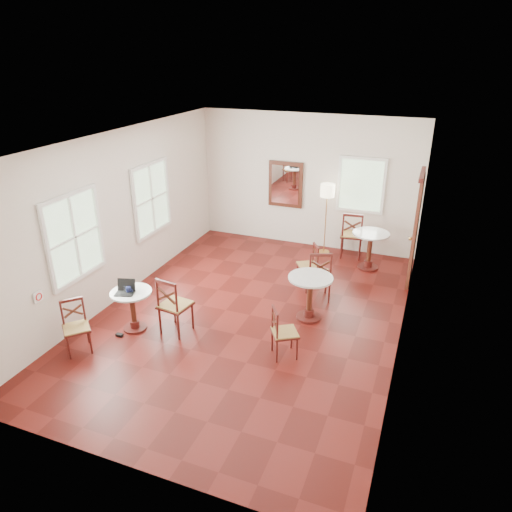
{
  "coord_description": "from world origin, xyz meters",
  "views": [
    {
      "loc": [
        2.66,
        -6.58,
        4.27
      ],
      "look_at": [
        0.0,
        0.3,
        1.0
      ],
      "focal_mm": 33.14,
      "sensor_mm": 36.0,
      "label": 1
    }
  ],
  "objects_px": {
    "chair_near_b": "(76,327)",
    "chair_back_b": "(308,265)",
    "cafe_table_mid": "(310,293)",
    "floor_lamp": "(327,195)",
    "mouse": "(129,287)",
    "chair_back_a": "(352,235)",
    "laptop": "(125,290)",
    "power_adapter": "(119,335)",
    "chair_mid_b": "(283,332)",
    "navy_mug": "(129,290)",
    "chair_near_a": "(174,305)",
    "water_glass": "(126,290)",
    "chair_mid_a": "(319,275)",
    "cafe_table_near": "(133,306)",
    "cafe_table_back": "(370,246)"
  },
  "relations": [
    {
      "from": "chair_near_b",
      "to": "laptop",
      "type": "relative_size",
      "value": 2.42
    },
    {
      "from": "chair_mid_a",
      "to": "chair_mid_b",
      "type": "height_order",
      "value": "chair_mid_a"
    },
    {
      "from": "cafe_table_back",
      "to": "chair_near_a",
      "type": "distance_m",
      "value": 4.39
    },
    {
      "from": "chair_near_a",
      "to": "navy_mug",
      "type": "relative_size",
      "value": 8.18
    },
    {
      "from": "chair_near_b",
      "to": "power_adapter",
      "type": "distance_m",
      "value": 0.74
    },
    {
      "from": "cafe_table_near",
      "to": "floor_lamp",
      "type": "relative_size",
      "value": 0.44
    },
    {
      "from": "laptop",
      "to": "navy_mug",
      "type": "bearing_deg",
      "value": 1.15
    },
    {
      "from": "chair_back_b",
      "to": "water_glass",
      "type": "bearing_deg",
      "value": -71.59
    },
    {
      "from": "chair_back_b",
      "to": "water_glass",
      "type": "height_order",
      "value": "chair_back_b"
    },
    {
      "from": "cafe_table_back",
      "to": "laptop",
      "type": "height_order",
      "value": "laptop"
    },
    {
      "from": "chair_back_b",
      "to": "mouse",
      "type": "distance_m",
      "value": 3.43
    },
    {
      "from": "chair_near_b",
      "to": "chair_mid_b",
      "type": "distance_m",
      "value": 3.12
    },
    {
      "from": "cafe_table_mid",
      "to": "floor_lamp",
      "type": "bearing_deg",
      "value": 98.6
    },
    {
      "from": "chair_near_a",
      "to": "navy_mug",
      "type": "bearing_deg",
      "value": 25.69
    },
    {
      "from": "chair_near_b",
      "to": "chair_back_a",
      "type": "bearing_deg",
      "value": 10.56
    },
    {
      "from": "chair_mid_b",
      "to": "navy_mug",
      "type": "xyz_separation_m",
      "value": [
        -2.52,
        -0.23,
        0.34
      ]
    },
    {
      "from": "cafe_table_mid",
      "to": "navy_mug",
      "type": "bearing_deg",
      "value": -151.66
    },
    {
      "from": "laptop",
      "to": "power_adapter",
      "type": "xyz_separation_m",
      "value": [
        -0.05,
        -0.23,
        -0.73
      ]
    },
    {
      "from": "cafe_table_back",
      "to": "chair_back_b",
      "type": "height_order",
      "value": "chair_back_b"
    },
    {
      "from": "navy_mug",
      "to": "water_glass",
      "type": "bearing_deg",
      "value": -144.33
    },
    {
      "from": "laptop",
      "to": "power_adapter",
      "type": "distance_m",
      "value": 0.76
    },
    {
      "from": "mouse",
      "to": "chair_back_a",
      "type": "bearing_deg",
      "value": 66.26
    },
    {
      "from": "cafe_table_mid",
      "to": "chair_back_b",
      "type": "distance_m",
      "value": 1.3
    },
    {
      "from": "cafe_table_near",
      "to": "chair_back_a",
      "type": "height_order",
      "value": "chair_back_a"
    },
    {
      "from": "chair_near_a",
      "to": "chair_mid_b",
      "type": "height_order",
      "value": "chair_near_a"
    },
    {
      "from": "chair_near_a",
      "to": "laptop",
      "type": "relative_size",
      "value": 2.89
    },
    {
      "from": "cafe_table_near",
      "to": "chair_mid_a",
      "type": "bearing_deg",
      "value": 39.3
    },
    {
      "from": "chair_mid_a",
      "to": "water_glass",
      "type": "height_order",
      "value": "chair_mid_a"
    },
    {
      "from": "laptop",
      "to": "navy_mug",
      "type": "relative_size",
      "value": 2.83
    },
    {
      "from": "cafe_table_back",
      "to": "mouse",
      "type": "bearing_deg",
      "value": -132.27
    },
    {
      "from": "floor_lamp",
      "to": "chair_mid_b",
      "type": "bearing_deg",
      "value": -85.02
    },
    {
      "from": "water_glass",
      "to": "chair_mid_a",
      "type": "bearing_deg",
      "value": 39.69
    },
    {
      "from": "chair_back_a",
      "to": "water_glass",
      "type": "xyz_separation_m",
      "value": [
        -2.8,
        -4.3,
        0.23
      ]
    },
    {
      "from": "navy_mug",
      "to": "chair_back_b",
      "type": "bearing_deg",
      "value": 49.86
    },
    {
      "from": "cafe_table_mid",
      "to": "mouse",
      "type": "relative_size",
      "value": 9.36
    },
    {
      "from": "mouse",
      "to": "power_adapter",
      "type": "height_order",
      "value": "mouse"
    },
    {
      "from": "cafe_table_mid",
      "to": "chair_near_b",
      "type": "height_order",
      "value": "chair_near_b"
    },
    {
      "from": "cafe_table_near",
      "to": "laptop",
      "type": "relative_size",
      "value": 2.03
    },
    {
      "from": "floor_lamp",
      "to": "chair_near_a",
      "type": "bearing_deg",
      "value": -110.01
    },
    {
      "from": "floor_lamp",
      "to": "mouse",
      "type": "bearing_deg",
      "value": -118.64
    },
    {
      "from": "chair_near_a",
      "to": "floor_lamp",
      "type": "relative_size",
      "value": 0.62
    },
    {
      "from": "cafe_table_back",
      "to": "water_glass",
      "type": "relative_size",
      "value": 7.52
    },
    {
      "from": "navy_mug",
      "to": "power_adapter",
      "type": "bearing_deg",
      "value": -112.96
    },
    {
      "from": "floor_lamp",
      "to": "navy_mug",
      "type": "distance_m",
      "value": 4.83
    },
    {
      "from": "chair_near_b",
      "to": "chair_back_b",
      "type": "distance_m",
      "value": 4.35
    },
    {
      "from": "chair_back_b",
      "to": "water_glass",
      "type": "distance_m",
      "value": 3.53
    },
    {
      "from": "chair_near_a",
      "to": "chair_back_b",
      "type": "height_order",
      "value": "chair_near_a"
    },
    {
      "from": "chair_back_b",
      "to": "navy_mug",
      "type": "distance_m",
      "value": 3.48
    },
    {
      "from": "floor_lamp",
      "to": "cafe_table_mid",
      "type": "bearing_deg",
      "value": -81.4
    },
    {
      "from": "cafe_table_back",
      "to": "chair_near_b",
      "type": "distance_m",
      "value": 5.86
    }
  ]
}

